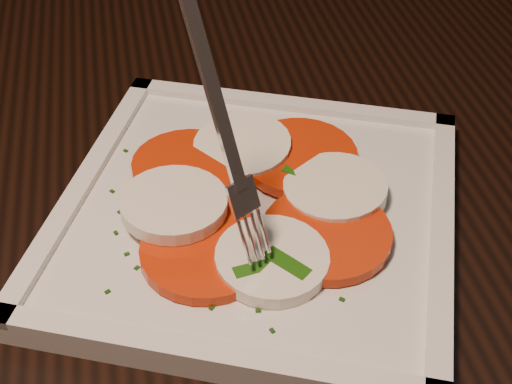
% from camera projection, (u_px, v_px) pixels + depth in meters
% --- Properties ---
extents(table, '(1.26, 0.90, 0.75)m').
position_uv_depth(table, '(169.00, 276.00, 0.61)').
color(table, black).
rests_on(table, ground).
extents(plate, '(0.35, 0.35, 0.01)m').
position_uv_depth(plate, '(256.00, 216.00, 0.51)').
color(plate, white).
rests_on(plate, table).
extents(caprese_salad, '(0.20, 0.22, 0.02)m').
position_uv_depth(caprese_salad, '(256.00, 199.00, 0.50)').
color(caprese_salad, red).
rests_on(caprese_salad, plate).
extents(fork, '(0.06, 0.07, 0.17)m').
position_uv_depth(fork, '(214.00, 121.00, 0.41)').
color(fork, white).
rests_on(fork, caprese_salad).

